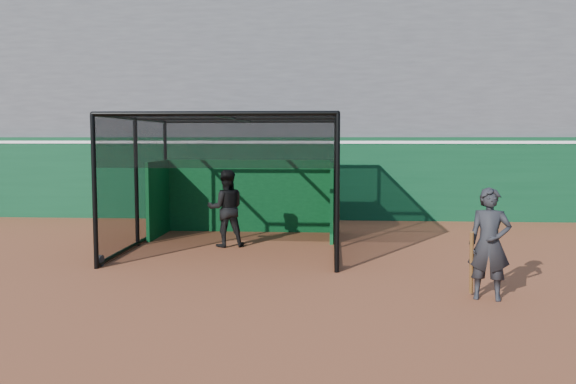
{
  "coord_description": "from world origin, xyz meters",
  "views": [
    {
      "loc": [
        1.66,
        -9.98,
        2.45
      ],
      "look_at": [
        0.81,
        2.0,
        1.4
      ],
      "focal_mm": 38.0,
      "sensor_mm": 36.0,
      "label": 1
    }
  ],
  "objects": [
    {
      "name": "grandstand",
      "position": [
        0.0,
        12.27,
        4.48
      ],
      "size": [
        50.0,
        7.85,
        8.95
      ],
      "color": "#4C4C4F",
      "rests_on": "ground"
    },
    {
      "name": "outfield_wall",
      "position": [
        0.0,
        8.5,
        1.29
      ],
      "size": [
        50.0,
        0.5,
        2.5
      ],
      "color": "#0A381D",
      "rests_on": "ground"
    },
    {
      "name": "ground",
      "position": [
        0.0,
        0.0,
        0.0
      ],
      "size": [
        120.0,
        120.0,
        0.0
      ],
      "primitive_type": "plane",
      "color": "brown",
      "rests_on": "ground"
    },
    {
      "name": "on_deck_player",
      "position": [
        4.07,
        -0.64,
        0.85
      ],
      "size": [
        0.7,
        0.54,
        1.72
      ],
      "color": "black",
      "rests_on": "ground"
    },
    {
      "name": "batter",
      "position": [
        -0.72,
        3.62,
        0.88
      ],
      "size": [
        0.99,
        0.86,
        1.75
      ],
      "primitive_type": "imported",
      "rotation": [
        0.0,
        0.0,
        3.4
      ],
      "color": "black",
      "rests_on": "ground"
    },
    {
      "name": "batting_cage",
      "position": [
        -0.5,
        3.57,
        1.45
      ],
      "size": [
        4.63,
        5.01,
        2.91
      ],
      "color": "black",
      "rests_on": "ground"
    }
  ]
}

